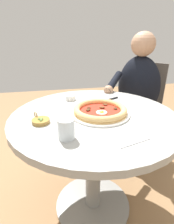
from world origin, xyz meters
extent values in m
cube|color=olive|center=(0.00, 0.00, -0.01)|extent=(6.00, 6.00, 0.02)
cylinder|color=#999993|center=(0.00, 0.00, 0.70)|extent=(0.94, 0.94, 0.04)
cylinder|color=gray|center=(0.00, 0.00, 0.35)|extent=(0.10, 0.10, 0.66)
cylinder|color=gray|center=(0.00, 0.00, 0.01)|extent=(0.52, 0.52, 0.02)
cylinder|color=white|center=(-0.01, -0.03, 0.73)|extent=(0.33, 0.33, 0.01)
cylinder|color=#E0B26B|center=(-0.01, -0.03, 0.73)|extent=(0.30, 0.30, 0.01)
torus|color=#E0B26B|center=(-0.01, -0.03, 0.75)|extent=(0.30, 0.30, 0.04)
cylinder|color=red|center=(-0.01, -0.03, 0.74)|extent=(0.28, 0.28, 0.00)
cylinder|color=white|center=(-0.04, -0.03, 0.74)|extent=(0.06, 0.06, 0.00)
ellipsoid|color=yellow|center=(-0.04, -0.03, 0.75)|extent=(0.03, 0.03, 0.02)
ellipsoid|color=brown|center=(0.07, -0.08, 0.75)|extent=(0.04, 0.04, 0.01)
ellipsoid|color=brown|center=(0.03, -0.05, 0.75)|extent=(0.03, 0.04, 0.01)
ellipsoid|color=#4C2D19|center=(0.01, 0.03, 0.75)|extent=(0.04, 0.04, 0.01)
ellipsoid|color=#3D2314|center=(0.00, -0.13, 0.74)|extent=(0.04, 0.03, 0.01)
ellipsoid|color=#3D2314|center=(0.04, 0.02, 0.75)|extent=(0.02, 0.02, 0.01)
ellipsoid|color=#2D6B28|center=(-0.01, -0.03, 0.74)|extent=(0.01, 0.01, 0.00)
ellipsoid|color=#2D6B28|center=(-0.01, -0.03, 0.74)|extent=(0.01, 0.01, 0.00)
ellipsoid|color=#2D6B28|center=(-0.06, -0.05, 0.74)|extent=(0.01, 0.01, 0.00)
cylinder|color=silver|center=(-0.23, 0.18, 0.77)|extent=(0.07, 0.07, 0.09)
cylinder|color=silver|center=(-0.23, 0.18, 0.73)|extent=(0.06, 0.06, 0.02)
cube|color=silver|center=(0.26, -0.28, 0.72)|extent=(0.06, 0.12, 0.00)
cube|color=black|center=(0.22, -0.19, 0.73)|extent=(0.05, 0.08, 0.01)
cylinder|color=white|center=(0.27, 0.11, 0.74)|extent=(0.07, 0.07, 0.03)
cylinder|color=olive|center=(0.27, 0.11, 0.75)|extent=(0.06, 0.06, 0.01)
cylinder|color=olive|center=(-0.06, 0.29, 0.73)|extent=(0.09, 0.09, 0.02)
torus|color=olive|center=(-0.01, 0.32, 0.75)|extent=(0.03, 0.02, 0.03)
ellipsoid|color=#516B2D|center=(-0.06, 0.29, 0.74)|extent=(0.02, 0.02, 0.02)
ellipsoid|color=#516B2D|center=(-0.06, 0.29, 0.74)|extent=(0.02, 0.02, 0.02)
ellipsoid|color=#516B2D|center=(-0.06, 0.29, 0.74)|extent=(0.02, 0.02, 0.02)
ellipsoid|color=#516B2D|center=(-0.06, 0.30, 0.74)|extent=(0.02, 0.02, 0.02)
ellipsoid|color=#516B2D|center=(-0.07, 0.29, 0.74)|extent=(0.02, 0.02, 0.02)
cube|color=#BCBCC1|center=(-0.33, -0.10, 0.72)|extent=(0.05, 0.16, 0.00)
cube|color=#282833|center=(0.50, -0.51, 0.23)|extent=(0.44, 0.44, 0.45)
ellipsoid|color=black|center=(0.50, -0.51, 0.71)|extent=(0.42, 0.41, 0.53)
sphere|color=tan|center=(0.50, -0.51, 1.06)|extent=(0.19, 0.19, 0.19)
cylinder|color=black|center=(0.45, -0.27, 0.78)|extent=(0.24, 0.21, 0.15)
sphere|color=tan|center=(0.38, -0.20, 0.74)|extent=(0.07, 0.07, 0.07)
cube|color=#504A45|center=(0.54, -0.55, 0.44)|extent=(0.54, 0.54, 0.02)
cube|color=#504A45|center=(0.67, -0.68, 0.67)|extent=(0.26, 0.26, 0.45)
cylinder|color=#4C4742|center=(0.54, -0.31, 0.22)|extent=(0.02, 0.02, 0.43)
cylinder|color=#4C4742|center=(0.29, -0.55, 0.22)|extent=(0.02, 0.02, 0.43)
cylinder|color=#4C4742|center=(0.78, -0.55, 0.22)|extent=(0.02, 0.02, 0.43)
cylinder|color=#4C4742|center=(0.53, -0.79, 0.22)|extent=(0.02, 0.02, 0.43)
camera|label=1|loc=(-0.91, 0.22, 1.14)|focal=28.91mm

